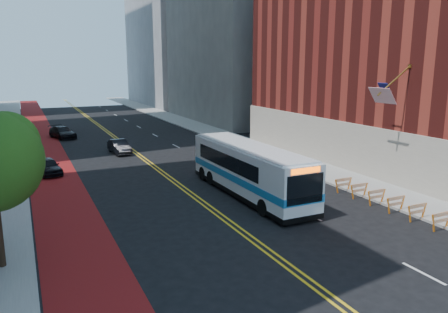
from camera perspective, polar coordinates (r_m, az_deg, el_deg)
name	(u,v)px	position (r m, az deg, el deg)	size (l,w,h in m)	color
ground	(301,276)	(19.12, 10.06, -15.12)	(160.00, 160.00, 0.00)	black
sidewalk_left	(1,160)	(44.67, -27.11, -0.38)	(4.00, 140.00, 0.15)	gray
sidewalk_right	(236,140)	(49.76, 1.59, 2.10)	(4.00, 140.00, 0.15)	gray
bus_lane_paint	(47,157)	(44.68, -22.12, -0.03)	(3.60, 140.00, 0.01)	maroon
center_line_inner	(130,150)	(45.71, -12.19, 0.85)	(0.14, 140.00, 0.01)	gold
center_line_outer	(133,150)	(45.79, -11.75, 0.89)	(0.14, 140.00, 0.01)	gold
lane_dashes	(155,135)	(54.56, -9.00, 2.77)	(0.14, 98.20, 0.01)	silver
brick_building	(444,35)	(41.12, 26.83, 14.00)	(18.73, 36.00, 22.00)	#5F1915
construction_barriers	(406,206)	(27.30, 22.68, -5.95)	(1.42, 10.91, 1.00)	orange
transit_bus	(248,169)	(29.11, 3.20, -1.67)	(2.87, 12.42, 3.40)	silver
car_a	(48,166)	(37.50, -22.05, -1.18)	(1.56, 3.89, 1.32)	black
car_b	(119,147)	(44.09, -13.52, 1.27)	(1.42, 4.08, 1.35)	black
car_c	(62,132)	(55.11, -20.35, 2.97)	(1.92, 4.73, 1.37)	black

